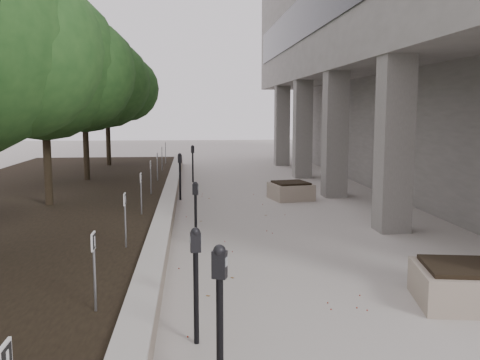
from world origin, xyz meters
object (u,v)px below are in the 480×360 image
crabapple_tree_3 (44,96)px  crabapple_tree_4 (84,100)px  parking_meter_5 (193,164)px  planter_back (291,191)px  parking_meter_4 (180,176)px  planter_front (462,284)px  parking_meter_2 (196,286)px  parking_meter_3 (196,213)px  crabapple_tree_5 (107,102)px  parking_meter_1 (220,324)px

crabapple_tree_3 → crabapple_tree_4: same height
parking_meter_5 → planter_back: (3.05, -4.32, -0.45)m
planter_back → parking_meter_4: bearing=176.4°
planter_front → parking_meter_2: bearing=-165.8°
crabapple_tree_4 → planter_back: size_ratio=4.58×
crabapple_tree_3 → parking_meter_5: (3.66, 6.92, -2.39)m
parking_meter_3 → crabapple_tree_5: bearing=119.9°
crabapple_tree_5 → parking_meter_4: bearing=-65.7°
parking_meter_5 → planter_front: bearing=-83.8°
crabapple_tree_5 → planter_front: bearing=-65.9°
crabapple_tree_5 → crabapple_tree_4: bearing=-90.0°
crabapple_tree_4 → parking_meter_2: (3.64, -12.62, -2.41)m
crabapple_tree_4 → parking_meter_2: size_ratio=3.83×
parking_meter_1 → planter_back: size_ratio=1.30×
crabapple_tree_3 → crabapple_tree_5: size_ratio=1.00×
crabapple_tree_5 → parking_meter_4: crabapple_tree_5 is taller
crabapple_tree_3 → parking_meter_1: 10.00m
parking_meter_2 → planter_front: size_ratio=1.14×
planter_back → parking_meter_2: bearing=-106.7°
parking_meter_4 → crabapple_tree_5: bearing=110.2°
parking_meter_2 → crabapple_tree_4: bearing=99.5°
parking_meter_3 → parking_meter_4: parking_meter_4 is taller
crabapple_tree_4 → parking_meter_5: (3.66, 1.92, -2.39)m
crabapple_tree_4 → parking_meter_1: (3.85, -13.93, -2.35)m
crabapple_tree_3 → parking_meter_4: 4.92m
crabapple_tree_5 → parking_meter_5: crabapple_tree_5 is taller
crabapple_tree_5 → parking_meter_1: size_ratio=3.53×
crabapple_tree_5 → planter_back: (6.71, -7.40, -2.84)m
crabapple_tree_3 → planter_back: crabapple_tree_3 is taller
parking_meter_1 → crabapple_tree_5: bearing=122.3°
crabapple_tree_5 → parking_meter_3: size_ratio=4.13×
parking_meter_1 → crabapple_tree_3: bearing=134.1°
crabapple_tree_3 → parking_meter_2: bearing=-64.4°
parking_meter_2 → parking_meter_3: bearing=82.9°
crabapple_tree_5 → planter_front: 18.46m
crabapple_tree_3 → crabapple_tree_5: (0.00, 10.00, 0.00)m
parking_meter_5 → crabapple_tree_4: bearing=-161.8°
parking_meter_5 → parking_meter_2: bearing=-99.5°
crabapple_tree_5 → parking_meter_2: bearing=-78.3°
parking_meter_2 → planter_back: bearing=66.7°
crabapple_tree_3 → parking_meter_1: crabapple_tree_3 is taller
parking_meter_4 → crabapple_tree_4: bearing=142.0°
parking_meter_1 → parking_meter_4: 11.76m
parking_meter_3 → planter_front: (3.77, -3.84, -0.37)m
planter_back → crabapple_tree_3: bearing=-158.8°
crabapple_tree_4 → parking_meter_1: 14.64m
parking_meter_2 → parking_meter_4: 10.44m
parking_meter_1 → planter_front: 4.29m
parking_meter_2 → planter_front: parking_meter_2 is taller
crabapple_tree_4 → planter_back: (6.71, -2.40, -2.84)m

